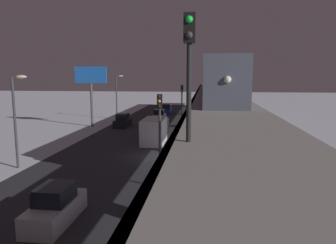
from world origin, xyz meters
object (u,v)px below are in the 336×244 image
at_px(box_truck, 155,130).
at_px(traffic_light_far, 190,94).
at_px(traffic_light_mid, 182,102).
at_px(rail_signal, 189,55).
at_px(sedan_blue, 167,110).
at_px(sedan_silver, 55,207).
at_px(traffic_light_near, 160,127).
at_px(sedan_black_2, 123,121).
at_px(subway_train, 215,78).
at_px(sedan_white, 159,116).
at_px(commercial_billboard, 91,81).

distance_m(box_truck, traffic_light_far, 24.99).
bearing_deg(traffic_light_mid, box_truck, 60.28).
height_order(rail_signal, traffic_light_far, rail_signal).
bearing_deg(traffic_light_far, rail_signal, 92.79).
bearing_deg(box_truck, traffic_light_mid, -119.72).
distance_m(sedan_blue, traffic_light_far, 6.27).
relative_size(sedan_silver, traffic_light_mid, 0.67).
bearing_deg(rail_signal, sedan_silver, -34.56).
bearing_deg(traffic_light_near, sedan_black_2, -69.96).
xyz_separation_m(subway_train, traffic_light_near, (4.27, 26.22, -3.09)).
bearing_deg(sedan_blue, traffic_light_near, -83.66).
xyz_separation_m(subway_train, sedan_white, (8.97, -5.76, -6.49)).
height_order(sedan_blue, commercial_billboard, commercial_billboard).
height_order(traffic_light_near, traffic_light_mid, same).
relative_size(subway_train, traffic_light_mid, 8.67).
distance_m(subway_train, sedan_silver, 33.77).
bearing_deg(traffic_light_near, sedan_blue, -83.66).
relative_size(sedan_white, traffic_light_mid, 0.70).
height_order(rail_signal, commercial_billboard, rail_signal).
bearing_deg(sedan_silver, box_truck, 84.54).
distance_m(rail_signal, box_truck, 27.24).
bearing_deg(sedan_black_2, sedan_blue, -105.32).
bearing_deg(sedan_silver, rail_signal, -34.56).
bearing_deg(traffic_light_mid, subway_train, -124.24).
bearing_deg(sedan_white, sedan_silver, -90.00).
distance_m(subway_train, traffic_light_near, 26.75).
height_order(traffic_light_near, traffic_light_far, same).
bearing_deg(sedan_white, traffic_light_far, 59.31).
height_order(sedan_silver, sedan_white, same).
bearing_deg(traffic_light_near, box_truck, -79.94).
height_order(rail_signal, box_truck, rail_signal).
distance_m(subway_train, traffic_light_mid, 8.19).
xyz_separation_m(subway_train, rail_signal, (1.80, 36.85, 0.95)).
relative_size(subway_train, box_truck, 7.50).
xyz_separation_m(sedan_silver, traffic_light_mid, (-4.70, -25.64, 3.40)).
relative_size(subway_train, sedan_white, 12.41).
xyz_separation_m(traffic_light_mid, commercial_billboard, (13.91, -5.19, 2.63)).
bearing_deg(subway_train, box_truck, 57.65).
xyz_separation_m(rail_signal, traffic_light_mid, (2.47, -30.57, -4.03)).
distance_m(sedan_black_2, box_truck, 12.23).
xyz_separation_m(sedan_white, traffic_light_mid, (-4.70, 12.03, 3.40)).
relative_size(box_truck, commercial_billboard, 0.83).
xyz_separation_m(rail_signal, sedan_white, (7.17, -42.60, -7.43)).
xyz_separation_m(rail_signal, commercial_billboard, (16.38, -35.77, -1.40)).
relative_size(sedan_white, commercial_billboard, 0.50).
bearing_deg(sedan_silver, sedan_white, 90.00).
bearing_deg(commercial_billboard, rail_signal, 114.60).
distance_m(sedan_black_2, traffic_light_mid, 11.35).
distance_m(box_truck, commercial_billboard, 15.94).
relative_size(sedan_black_2, box_truck, 0.62).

